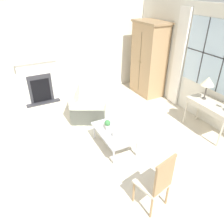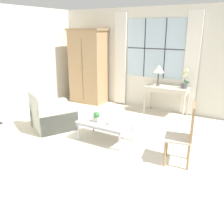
% 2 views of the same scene
% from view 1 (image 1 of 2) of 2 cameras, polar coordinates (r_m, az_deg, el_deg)
% --- Properties ---
extents(ground_plane, '(14.00, 14.00, 0.00)m').
position_cam_1_polar(ground_plane, '(4.86, -3.77, -10.01)').
color(ground_plane, beige).
extents(wall_back_windowed, '(7.20, 0.14, 2.80)m').
position_cam_1_polar(wall_back_windowed, '(5.85, 24.46, 10.41)').
color(wall_back_windowed, silver).
rests_on(wall_back_windowed, ground_plane).
extents(wall_left, '(0.06, 7.20, 2.80)m').
position_cam_1_polar(wall_left, '(6.98, -9.83, 15.55)').
color(wall_left, silver).
rests_on(wall_left, ground_plane).
extents(fireplace, '(0.34, 1.19, 2.20)m').
position_cam_1_polar(fireplace, '(6.82, -18.64, 8.28)').
color(fireplace, '#2D2D33').
rests_on(fireplace, ground_plane).
extents(armoire, '(1.16, 0.68, 2.24)m').
position_cam_1_polar(armoire, '(7.06, 9.51, 13.42)').
color(armoire, tan).
rests_on(armoire, ground_plane).
extents(console_table, '(1.14, 0.53, 0.77)m').
position_cam_1_polar(console_table, '(5.56, 24.60, 1.15)').
color(console_table, beige).
rests_on(console_table, ground_plane).
extents(table_lamp, '(0.31, 0.31, 0.56)m').
position_cam_1_polar(table_lamp, '(5.52, 23.79, 7.28)').
color(table_lamp, '#4C4742').
rests_on(table_lamp, console_table).
extents(armchair_upholstered, '(1.14, 1.16, 0.87)m').
position_cam_1_polar(armchair_upholstered, '(5.85, -6.38, 1.05)').
color(armchair_upholstered, beige).
rests_on(armchair_upholstered, ground_plane).
extents(side_chair_wooden, '(0.53, 0.53, 1.07)m').
position_cam_1_polar(side_chair_wooden, '(3.50, 11.86, -17.13)').
color(side_chair_wooden, beige).
rests_on(side_chair_wooden, ground_plane).
extents(coffee_table, '(1.08, 0.64, 0.41)m').
position_cam_1_polar(coffee_table, '(4.74, 0.63, -5.40)').
color(coffee_table, '#BCBCC1').
rests_on(coffee_table, ground_plane).
extents(potted_plant_small, '(0.13, 0.13, 0.22)m').
position_cam_1_polar(potted_plant_small, '(4.73, -1.19, -3.28)').
color(potted_plant_small, '#BCB7AD').
rests_on(potted_plant_small, coffee_table).
extents(pillar_candle, '(0.10, 0.10, 0.15)m').
position_cam_1_polar(pillar_candle, '(4.51, 0.66, -5.87)').
color(pillar_candle, silver).
rests_on(pillar_candle, coffee_table).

